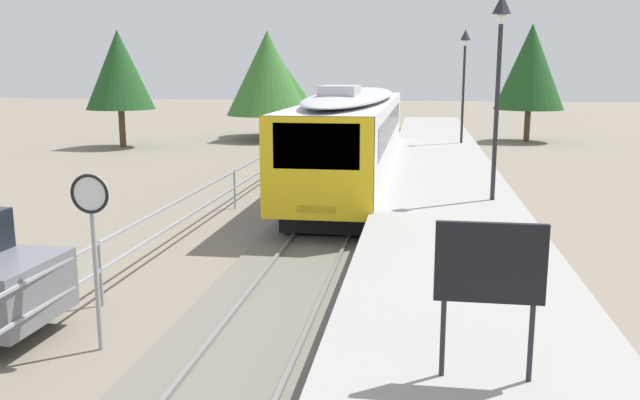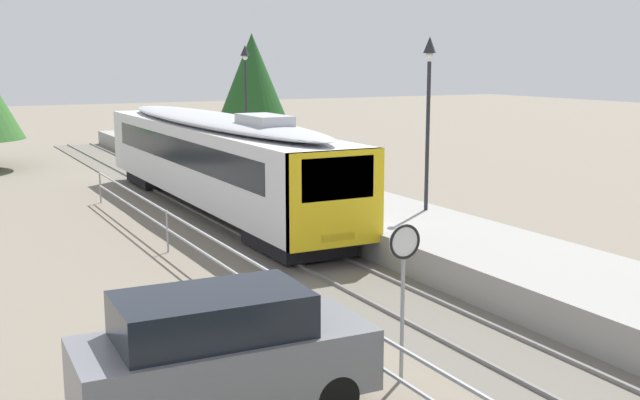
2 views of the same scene
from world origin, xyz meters
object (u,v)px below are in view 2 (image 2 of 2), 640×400
platform_lamp_far_end (246,80)px  speed_limit_sign (404,263)px  platform_lamp_mid_platform (429,91)px  commuter_train (214,155)px  parked_suv_grey (222,352)px

platform_lamp_far_end → speed_limit_sign: platform_lamp_far_end is taller
platform_lamp_mid_platform → platform_lamp_far_end: same height
platform_lamp_mid_platform → speed_limit_sign: size_ratio=1.91×
commuter_train → speed_limit_sign: commuter_train is taller
platform_lamp_far_end → parked_suv_grey: size_ratio=1.15×
commuter_train → speed_limit_sign: size_ratio=6.69×
commuter_train → platform_lamp_far_end: platform_lamp_far_end is taller
speed_limit_sign → parked_suv_grey: size_ratio=0.60×
commuter_train → platform_lamp_far_end: (4.45, 7.72, 2.48)m
platform_lamp_mid_platform → parked_suv_grey: bearing=-139.1°
platform_lamp_mid_platform → platform_lamp_far_end: size_ratio=1.00×
commuter_train → platform_lamp_mid_platform: platform_lamp_mid_platform is taller
commuter_train → speed_limit_sign: bearing=-98.6°
platform_lamp_mid_platform → parked_suv_grey: (-10.10, -8.75, -3.56)m
platform_lamp_mid_platform → parked_suv_grey: platform_lamp_mid_platform is taller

